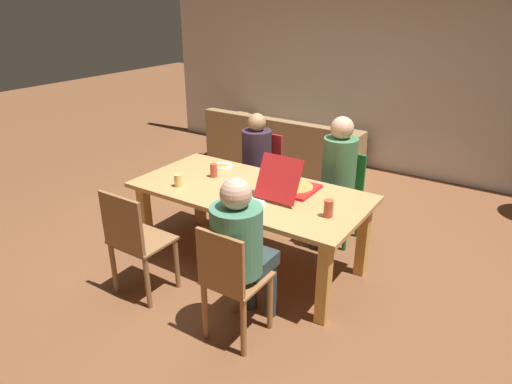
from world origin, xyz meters
name	(u,v)px	position (x,y,z in m)	size (l,w,h in m)	color
ground_plane	(250,262)	(0.00, 0.00, 0.00)	(20.00, 20.00, 0.00)	brown
back_wall	(381,65)	(0.00, 3.17, 1.44)	(6.98, 0.12, 2.88)	beige
dining_table	(250,200)	(0.00, 0.00, 0.64)	(2.06, 1.00, 0.75)	tan
chair_0	(340,192)	(0.46, 0.94, 0.49)	(0.42, 0.39, 0.88)	#256F34
person_0	(337,171)	(0.46, 0.82, 0.76)	(0.33, 0.49, 1.28)	#38354B
chair_1	(231,281)	(0.46, -0.92, 0.50)	(0.40, 0.40, 0.91)	#9C663A
person_1	(241,243)	(0.46, -0.79, 0.73)	(0.36, 0.53, 1.23)	#2C3B3D
chair_2	(261,170)	(-0.50, 0.96, 0.52)	(0.42, 0.42, 0.92)	#B02323
person_2	(254,159)	(-0.50, 0.81, 0.70)	(0.32, 0.52, 1.18)	#312C47
chair_3	(134,240)	(-0.50, -0.91, 0.52)	(0.45, 0.39, 0.93)	olive
pizza_box_0	(291,186)	(0.33, 0.15, 0.80)	(0.38, 0.54, 0.37)	red
plate_0	(251,203)	(0.17, -0.24, 0.76)	(0.24, 0.24, 0.03)	white
plate_1	(222,166)	(-0.55, 0.33, 0.76)	(0.20, 0.20, 0.03)	white
drinking_glass_0	(328,208)	(0.80, -0.11, 0.82)	(0.07, 0.07, 0.14)	#B85030
drinking_glass_1	(214,170)	(-0.45, 0.07, 0.81)	(0.07, 0.07, 0.13)	#B64831
drinking_glass_2	(178,180)	(-0.57, -0.29, 0.80)	(0.07, 0.07, 0.11)	#E0C468
couch	(282,148)	(-1.10, 2.48, 0.27)	(2.20, 0.88, 0.76)	#97744C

